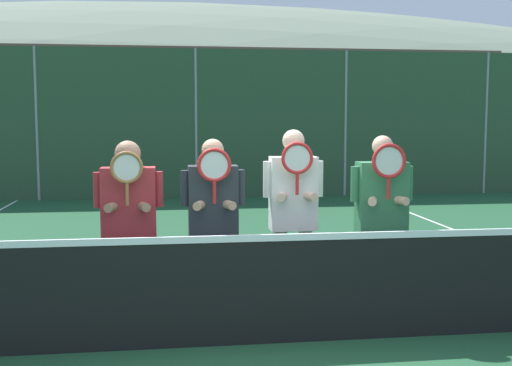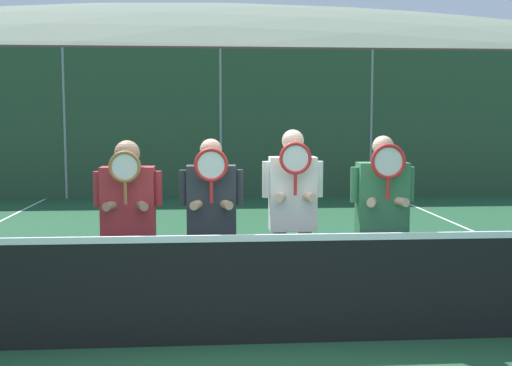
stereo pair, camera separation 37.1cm
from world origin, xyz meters
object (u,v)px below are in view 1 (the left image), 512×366
(player_rightmost, at_px, (382,213))
(car_left_of_center, at_px, (168,151))
(car_center, at_px, (330,153))
(player_leftmost, at_px, (129,216))
(player_center_right, at_px, (293,209))
(player_center_left, at_px, (213,217))

(player_rightmost, distance_m, car_left_of_center, 13.44)
(car_center, bearing_deg, player_leftmost, -111.78)
(car_left_of_center, bearing_deg, player_rightmost, -81.70)
(car_center, bearing_deg, player_rightmost, -102.36)
(player_center_right, bearing_deg, car_left_of_center, 94.95)
(player_center_right, height_order, car_center, player_center_right)
(player_center_left, xyz_separation_m, player_center_right, (0.75, 0.10, 0.04))
(player_center_left, bearing_deg, car_center, 71.21)
(player_center_left, height_order, player_rightmost, player_rightmost)
(player_center_left, relative_size, player_rightmost, 0.99)
(player_rightmost, height_order, car_left_of_center, car_left_of_center)
(player_center_right, bearing_deg, player_center_left, -172.59)
(car_center, bearing_deg, car_left_of_center, 175.00)
(player_leftmost, distance_m, player_center_right, 1.49)
(player_center_right, relative_size, car_center, 0.44)
(player_leftmost, bearing_deg, car_center, 68.22)
(player_leftmost, xyz_separation_m, player_center_right, (1.49, 0.05, 0.03))
(player_center_left, xyz_separation_m, car_center, (4.37, 12.84, -0.13))
(car_left_of_center, bearing_deg, player_leftmost, -91.52)
(player_center_right, height_order, car_left_of_center, car_left_of_center)
(player_center_left, relative_size, car_left_of_center, 0.37)
(player_center_left, relative_size, player_center_right, 0.96)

